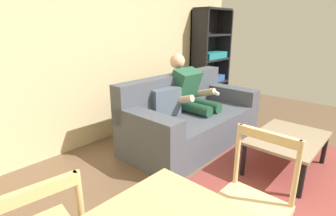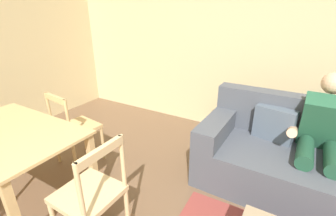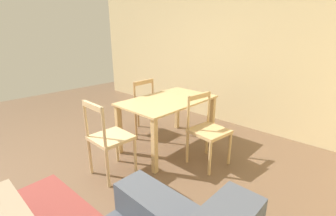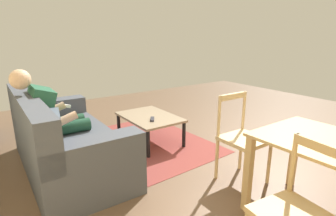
{
  "view_description": "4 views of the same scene",
  "coord_description": "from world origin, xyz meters",
  "px_view_note": "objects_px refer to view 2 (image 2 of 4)",
  "views": [
    {
      "loc": [
        -1.83,
        -0.01,
        1.54
      ],
      "look_at": [
        -0.34,
        1.35,
        0.9
      ],
      "focal_mm": 27.64,
      "sensor_mm": 36.0,
      "label": 1
    },
    {
      "loc": [
        0.65,
        -0.35,
        1.72
      ],
      "look_at": [
        -0.34,
        1.35,
        0.9
      ],
      "focal_mm": 25.14,
      "sensor_mm": 36.0,
      "label": 2
    },
    {
      "loc": [
        0.8,
        2.67,
        1.64
      ],
      "look_at": [
        -1.5,
        0.52,
        0.6
      ],
      "focal_mm": 24.88,
      "sensor_mm": 36.0,
      "label": 3
    },
    {
      "loc": [
        -2.21,
        2.66,
        1.53
      ],
      "look_at": [
        -0.34,
        1.35,
        0.9
      ],
      "focal_mm": 28.77,
      "sensor_mm": 36.0,
      "label": 4
    }
  ],
  "objects_px": {
    "dining_table": "(11,142)",
    "dining_chair_facing_couch": "(91,196)",
    "person_lounging": "(322,137)",
    "dining_chair_near_wall": "(75,128)",
    "couch": "(302,162)"
  },
  "relations": [
    {
      "from": "person_lounging",
      "to": "dining_chair_near_wall",
      "type": "height_order",
      "value": "person_lounging"
    },
    {
      "from": "dining_table",
      "to": "dining_chair_facing_couch",
      "type": "height_order",
      "value": "dining_chair_facing_couch"
    },
    {
      "from": "dining_table",
      "to": "dining_chair_facing_couch",
      "type": "distance_m",
      "value": 1.01
    },
    {
      "from": "couch",
      "to": "dining_chair_near_wall",
      "type": "bearing_deg",
      "value": -160.9
    },
    {
      "from": "couch",
      "to": "person_lounging",
      "type": "xyz_separation_m",
      "value": [
        0.11,
        0.06,
        0.28
      ]
    },
    {
      "from": "person_lounging",
      "to": "dining_table",
      "type": "xyz_separation_m",
      "value": [
        -2.43,
        -1.55,
        0.01
      ]
    },
    {
      "from": "couch",
      "to": "dining_chair_facing_couch",
      "type": "xyz_separation_m",
      "value": [
        -1.32,
        -1.48,
        0.14
      ]
    },
    {
      "from": "dining_table",
      "to": "dining_chair_near_wall",
      "type": "xyz_separation_m",
      "value": [
        -0.0,
        0.68,
        -0.16
      ]
    },
    {
      "from": "dining_chair_near_wall",
      "to": "dining_chair_facing_couch",
      "type": "bearing_deg",
      "value": -34.17
    },
    {
      "from": "person_lounging",
      "to": "dining_table",
      "type": "relative_size",
      "value": 0.88
    },
    {
      "from": "person_lounging",
      "to": "dining_chair_facing_couch",
      "type": "relative_size",
      "value": 1.27
    },
    {
      "from": "couch",
      "to": "person_lounging",
      "type": "distance_m",
      "value": 0.31
    },
    {
      "from": "person_lounging",
      "to": "dining_chair_near_wall",
      "type": "distance_m",
      "value": 2.59
    },
    {
      "from": "dining_table",
      "to": "person_lounging",
      "type": "bearing_deg",
      "value": 32.45
    },
    {
      "from": "person_lounging",
      "to": "dining_chair_near_wall",
      "type": "relative_size",
      "value": 1.31
    }
  ]
}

